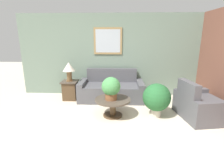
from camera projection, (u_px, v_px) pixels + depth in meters
ground_plane at (125, 142)px, 3.27m from camera, size 20.00×20.00×0.00m
wall_back at (123, 55)px, 5.63m from camera, size 6.76×0.09×2.60m
couch_main at (111, 90)px, 5.42m from camera, size 1.95×0.94×0.91m
armchair at (199, 106)px, 4.18m from camera, size 1.06×1.24×0.91m
coffee_table at (113, 104)px, 4.27m from camera, size 0.87×0.87×0.44m
side_table at (70, 90)px, 5.41m from camera, size 0.48×0.48×0.59m
table_lamp at (69, 69)px, 5.23m from camera, size 0.37×0.37×0.57m
potted_plant_on_table at (111, 88)px, 4.13m from camera, size 0.45×0.45×0.55m
potted_plant_floor at (157, 98)px, 4.21m from camera, size 0.67×0.67×0.83m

